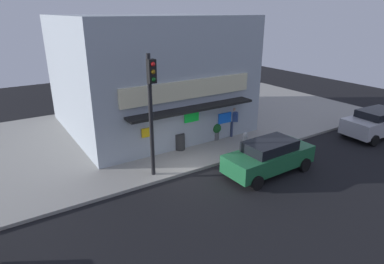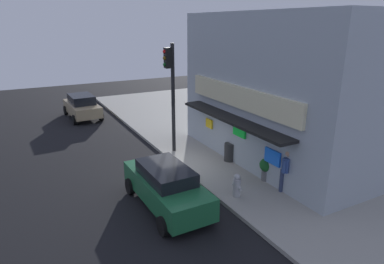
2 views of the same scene
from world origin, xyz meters
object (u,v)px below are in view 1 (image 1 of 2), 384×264
at_px(parked_car_silver, 377,122).
at_px(fire_hydrant, 245,140).
at_px(traffic_light, 151,101).
at_px(trash_can, 180,142).
at_px(parked_car_green, 269,156).
at_px(pedestrian, 233,120).
at_px(potted_plant_by_doorway, 216,130).

bearing_deg(parked_car_silver, fire_hydrant, 162.28).
distance_m(traffic_light, trash_can, 4.28).
distance_m(fire_hydrant, parked_car_silver, 8.46).
height_order(trash_can, parked_car_silver, parked_car_silver).
bearing_deg(parked_car_green, pedestrian, 71.32).
height_order(fire_hydrant, pedestrian, pedestrian).
distance_m(potted_plant_by_doorway, parked_car_green, 4.40).
relative_size(trash_can, parked_car_silver, 0.19).
bearing_deg(traffic_light, pedestrian, 17.55).
distance_m(pedestrian, parked_car_green, 4.58).
bearing_deg(trash_can, parked_car_green, -62.62).
height_order(trash_can, pedestrian, pedestrian).
relative_size(trash_can, pedestrian, 0.50).
distance_m(trash_can, parked_car_green, 4.79).
bearing_deg(pedestrian, parked_car_green, -108.68).
relative_size(potted_plant_by_doorway, parked_car_silver, 0.22).
height_order(pedestrian, parked_car_silver, pedestrian).
xyz_separation_m(traffic_light, fire_hydrant, (5.45, 0.14, -2.98)).
distance_m(fire_hydrant, potted_plant_by_doorway, 1.93).
relative_size(potted_plant_by_doorway, parked_car_green, 0.22).
relative_size(fire_hydrant, trash_can, 1.04).
height_order(fire_hydrant, parked_car_silver, parked_car_silver).
relative_size(trash_can, potted_plant_by_doorway, 0.88).
bearing_deg(parked_car_silver, potted_plant_by_doorway, 152.73).
xyz_separation_m(potted_plant_by_doorway, parked_car_green, (-0.26, -4.39, 0.10)).
distance_m(trash_can, pedestrian, 3.70).
height_order(potted_plant_by_doorway, parked_car_silver, parked_car_silver).
bearing_deg(trash_can, fire_hydrant, -29.75).
distance_m(fire_hydrant, pedestrian, 1.99).
distance_m(traffic_light, parked_car_green, 5.91).
xyz_separation_m(pedestrian, parked_car_silver, (7.39, -4.37, -0.24)).
xyz_separation_m(trash_can, parked_car_silver, (11.05, -4.29, 0.28)).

